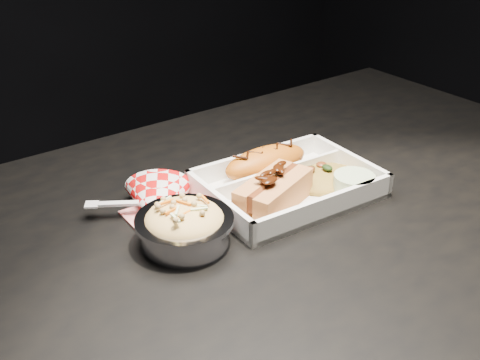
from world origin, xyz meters
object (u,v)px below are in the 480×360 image
object	(u,v)px
dining_table	(286,264)
foil_coleslaw_cup	(185,225)
hotdog	(274,190)
napkin_fork	(157,205)
fried_pastry	(266,162)
food_tray	(287,188)

from	to	relation	value
dining_table	foil_coleslaw_cup	bearing A→B (deg)	173.13
hotdog	dining_table	bearing A→B (deg)	-68.27
hotdog	napkin_fork	xyz separation A→B (m)	(-0.14, 0.09, -0.02)
fried_pastry	hotdog	bearing A→B (deg)	-122.09
dining_table	food_tray	size ratio (longest dim) A/B	4.61
fried_pastry	food_tray	bearing A→B (deg)	-93.33
napkin_fork	hotdog	bearing A→B (deg)	0.08
fried_pastry	foil_coleslaw_cup	xyz separation A→B (m)	(-0.20, -0.08, -0.00)
food_tray	hotdog	distance (m)	0.06
foil_coleslaw_cup	hotdog	bearing A→B (deg)	-0.86
dining_table	food_tray	world-z (taller)	food_tray
dining_table	napkin_fork	xyz separation A→B (m)	(-0.15, 0.10, 0.11)
foil_coleslaw_cup	dining_table	bearing A→B (deg)	-6.87
fried_pastry	napkin_fork	distance (m)	0.19
foil_coleslaw_cup	napkin_fork	bearing A→B (deg)	85.16
food_tray	napkin_fork	world-z (taller)	napkin_fork
dining_table	hotdog	bearing A→B (deg)	131.25
food_tray	fried_pastry	xyz separation A→B (m)	(0.00, 0.06, 0.02)
food_tray	napkin_fork	bearing A→B (deg)	164.55
food_tray	foil_coleslaw_cup	xyz separation A→B (m)	(-0.19, -0.02, 0.02)
dining_table	food_tray	xyz separation A→B (m)	(0.03, 0.04, 0.10)
hotdog	napkin_fork	bearing A→B (deg)	128.34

